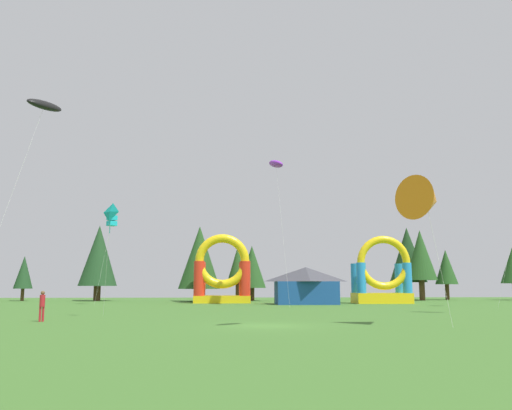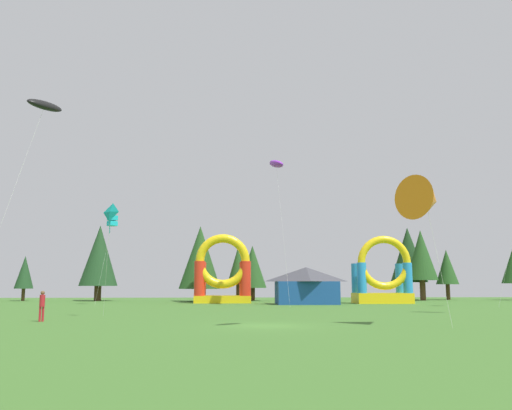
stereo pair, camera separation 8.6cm
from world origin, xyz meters
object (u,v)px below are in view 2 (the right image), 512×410
kite_teal_diamond (110,213)px  inflatable_yellow_castle (383,279)px  kite_orange_delta (425,199)px  festival_tent (306,286)px  kite_purple_parafoil (276,164)px  inflatable_red_slide (223,277)px  kite_cyan_box (112,221)px  kite_black_parafoil (45,106)px  person_midfield (42,303)px

kite_teal_diamond → inflatable_yellow_castle: size_ratio=0.96×
kite_orange_delta → festival_tent: 30.82m
kite_orange_delta → kite_purple_parafoil: size_ratio=0.50×
kite_orange_delta → inflatable_red_slide: bearing=107.0°
kite_purple_parafoil → kite_cyan_box: 18.14m
kite_purple_parafoil → festival_tent: (3.51, 3.77, -12.38)m
kite_black_parafoil → inflatable_red_slide: (13.48, 21.82, -12.53)m
kite_teal_diamond → kite_black_parafoil: bearing=141.7°
kite_black_parafoil → inflatable_red_slide: kite_black_parafoil is taller
person_midfield → festival_tent: bearing=-158.5°
kite_cyan_box → inflatable_red_slide: kite_cyan_box is taller
kite_teal_diamond → festival_tent: size_ratio=1.12×
kite_cyan_box → kite_black_parafoil: 17.96m
kite_orange_delta → kite_cyan_box: 36.96m
kite_cyan_box → kite_black_parafoil: (-1.92, -16.50, 6.83)m
kite_black_parafoil → kite_teal_diamond: kite_black_parafoil is taller
festival_tent → kite_purple_parafoil: bearing=-133.0°
kite_cyan_box → festival_tent: size_ratio=1.44×
kite_purple_parafoil → festival_tent: size_ratio=2.37×
inflatable_yellow_castle → person_midfield: bearing=-135.3°
kite_teal_diamond → festival_tent: (16.18, 22.39, -4.69)m
inflatable_yellow_castle → festival_tent: bearing=-169.4°
person_midfield → inflatable_red_slide: 31.91m
kite_orange_delta → kite_cyan_box: (-22.18, 29.49, 2.23)m
kite_cyan_box → inflatable_red_slide: 13.94m
kite_teal_diamond → inflatable_yellow_castle: 34.90m
kite_orange_delta → kite_teal_diamond: kite_orange_delta is taller
person_midfield → kite_orange_delta: bearing=135.4°
kite_black_parafoil → person_midfield: kite_black_parafoil is taller
kite_black_parafoil → inflatable_yellow_castle: kite_black_parafoil is taller
kite_purple_parafoil → person_midfield: (-15.49, -22.10, -13.32)m
kite_orange_delta → person_midfield: (-20.67, 4.57, -5.42)m
person_midfield → inflatable_red_slide: bearing=-140.6°
kite_teal_diamond → kite_orange_delta: bearing=-24.3°
inflatable_yellow_castle → festival_tent: (-8.80, -1.64, -0.70)m
kite_orange_delta → kite_black_parafoil: kite_black_parafoil is taller
festival_tent → kite_black_parafoil: bearing=-142.1°
kite_cyan_box → kite_teal_diamond: (4.32, -21.44, -2.02)m
person_midfield → festival_tent: (19.00, 25.87, 0.94)m
kite_cyan_box → festival_tent: (20.51, 0.96, -6.71)m
kite_orange_delta → festival_tent: size_ratio=1.19×
kite_cyan_box → person_midfield: (1.51, -24.92, -7.65)m
kite_orange_delta → kite_purple_parafoil: bearing=101.0°
kite_orange_delta → kite_black_parafoil: 28.84m
kite_purple_parafoil → kite_black_parafoil: bearing=-144.1°
person_midfield → festival_tent: festival_tent is taller
kite_purple_parafoil → kite_cyan_box: size_ratio=1.65×
kite_orange_delta → festival_tent: bearing=93.1°
kite_purple_parafoil → festival_tent: bearing=47.0°
kite_purple_parafoil → inflatable_red_slide: kite_purple_parafoil is taller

